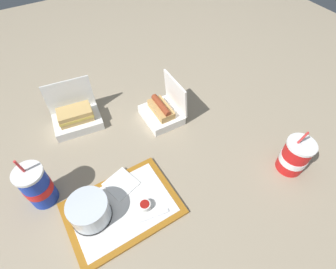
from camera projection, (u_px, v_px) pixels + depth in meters
The scene contains 10 objects.
ground_plane at pixel (161, 140), 1.09m from camera, with size 3.20×3.20×0.00m, color gray.
food_tray at pixel (122, 208), 0.89m from camera, with size 0.38×0.27×0.01m.
cake_container at pixel (89, 211), 0.83m from camera, with size 0.13×0.13×0.09m.
ketchup_cup at pixel (145, 206), 0.87m from camera, with size 0.04×0.04×0.02m.
napkin_stack at pixel (121, 184), 0.94m from camera, with size 0.10×0.10×0.00m, color white.
plastic_fork at pixel (153, 216), 0.86m from camera, with size 0.11×0.01×0.01m, color white.
clamshell_hotdog_corner at pixel (163, 111), 1.14m from camera, with size 0.16×0.17×0.19m.
clamshell_sandwich_right at pixel (76, 117), 1.11m from camera, with size 0.21×0.19×0.17m.
soda_cup_corner at pixel (295, 156), 0.95m from camera, with size 0.10×0.10×0.20m.
soda_cup_back at pixel (37, 186), 0.86m from camera, with size 0.10×0.10×0.23m.
Camera 1 is at (0.32, 0.60, 0.85)m, focal length 28.00 mm.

